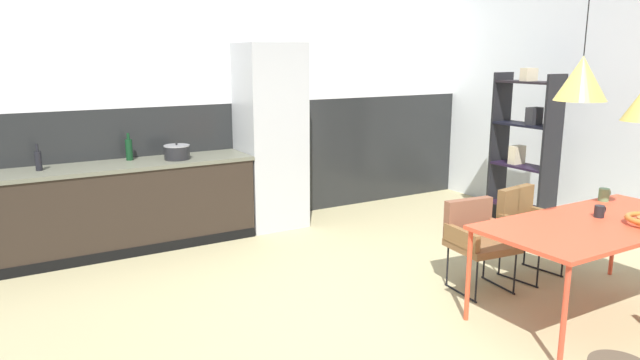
# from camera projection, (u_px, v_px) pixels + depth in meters

# --- Properties ---
(ground_plane) EXTENTS (9.04, 9.04, 0.00)m
(ground_plane) POSITION_uv_depth(u_px,v_px,m) (402.00, 324.00, 4.27)
(ground_plane) COLOR tan
(back_wall_splashback_dark) EXTENTS (6.95, 0.12, 1.42)m
(back_wall_splashback_dark) POSITION_uv_depth(u_px,v_px,m) (235.00, 163.00, 6.78)
(back_wall_splashback_dark) COLOR black
(back_wall_splashback_dark) RESTS_ON ground
(back_wall_panel_upper) EXTENTS (6.95, 0.12, 1.42)m
(back_wall_panel_upper) POSITION_uv_depth(u_px,v_px,m) (231.00, 40.00, 6.47)
(back_wall_panel_upper) COLOR silver
(back_wall_panel_upper) RESTS_ON back_wall_splashback_dark
(kitchen_counter) EXTENTS (3.29, 0.63, 0.90)m
(kitchen_counter) POSITION_uv_depth(u_px,v_px,m) (90.00, 211.00, 5.68)
(kitchen_counter) COLOR black
(kitchen_counter) RESTS_ON ground
(refrigerator_column) EXTENTS (0.68, 0.60, 2.09)m
(refrigerator_column) POSITION_uv_depth(u_px,v_px,m) (271.00, 137.00, 6.55)
(refrigerator_column) COLOR #ADAFB2
(refrigerator_column) RESTS_ON ground
(dining_table) EXTENTS (1.88, 0.90, 0.74)m
(dining_table) POSITION_uv_depth(u_px,v_px,m) (598.00, 227.00, 4.30)
(dining_table) COLOR #DB482D
(dining_table) RESTS_ON ground
(armchair_corner_seat) EXTENTS (0.53, 0.52, 0.75)m
(armchair_corner_seat) POSITION_uv_depth(u_px,v_px,m) (477.00, 233.00, 4.86)
(armchair_corner_seat) COLOR brown
(armchair_corner_seat) RESTS_ON ground
(armchair_far_side) EXTENTS (0.54, 0.53, 0.79)m
(armchair_far_side) POSITION_uv_depth(u_px,v_px,m) (526.00, 221.00, 5.16)
(armchair_far_side) COLOR brown
(armchair_far_side) RESTS_ON ground
(mug_glass_clear) EXTENTS (0.12, 0.07, 0.09)m
(mug_glass_clear) POSITION_uv_depth(u_px,v_px,m) (600.00, 211.00, 4.40)
(mug_glass_clear) COLOR black
(mug_glass_clear) RESTS_ON dining_table
(mug_wide_latte) EXTENTS (0.14, 0.09, 0.11)m
(mug_wide_latte) POSITION_uv_depth(u_px,v_px,m) (604.00, 195.00, 4.89)
(mug_wide_latte) COLOR #5B8456
(mug_wide_latte) RESTS_ON dining_table
(cooking_pot) EXTENTS (0.27, 0.27, 0.17)m
(cooking_pot) POSITION_uv_depth(u_px,v_px,m) (177.00, 152.00, 5.97)
(cooking_pot) COLOR black
(cooking_pot) RESTS_ON kitchen_counter
(bottle_wine_green) EXTENTS (0.07, 0.07, 0.28)m
(bottle_wine_green) POSITION_uv_depth(u_px,v_px,m) (129.00, 149.00, 5.92)
(bottle_wine_green) COLOR #0F3319
(bottle_wine_green) RESTS_ON kitchen_counter
(bottle_spice_small) EXTENTS (0.06, 0.06, 0.25)m
(bottle_spice_small) POSITION_uv_depth(u_px,v_px,m) (38.00, 160.00, 5.38)
(bottle_spice_small) COLOR black
(bottle_spice_small) RESTS_ON kitchen_counter
(open_shelf_unit) EXTENTS (0.30, 0.75, 1.82)m
(open_shelf_unit) POSITION_uv_depth(u_px,v_px,m) (524.00, 145.00, 6.48)
(open_shelf_unit) COLOR black
(open_shelf_unit) RESTS_ON ground
(pendant_lamp_over_table_near) EXTENTS (0.35, 0.35, 1.13)m
(pendant_lamp_over_table_near) POSITION_uv_depth(u_px,v_px,m) (582.00, 78.00, 3.87)
(pendant_lamp_over_table_near) COLOR black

